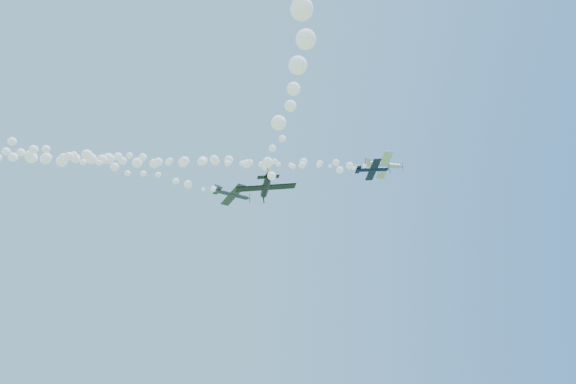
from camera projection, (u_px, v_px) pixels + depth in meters
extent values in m
cylinder|color=silver|center=(383.00, 165.00, 95.88)|extent=(6.74, 1.56, 1.53)
cone|color=silver|center=(401.00, 167.00, 95.89)|extent=(0.93, 0.96, 0.97)
cone|color=red|center=(403.00, 167.00, 95.89)|extent=(0.38, 0.34, 0.34)
cube|color=black|center=(402.00, 167.00, 95.89)|extent=(0.34, 0.65, 2.06)
cube|color=silver|center=(384.00, 165.00, 95.80)|extent=(2.72, 8.13, 2.34)
cube|color=silver|center=(368.00, 163.00, 95.91)|extent=(1.31, 2.92, 0.89)
cube|color=red|center=(367.00, 161.00, 96.30)|extent=(1.21, 0.57, 1.40)
sphere|color=black|center=(387.00, 164.00, 96.15)|extent=(0.99, 1.07, 1.04)
cylinder|color=#0E153E|center=(372.00, 169.00, 84.19)|extent=(5.46, 0.83, 1.25)
cone|color=#0E153E|center=(388.00, 169.00, 84.58)|extent=(0.70, 0.74, 0.78)
cone|color=white|center=(390.00, 169.00, 84.63)|extent=(0.29, 0.26, 0.28)
cube|color=black|center=(389.00, 169.00, 84.62)|extent=(0.19, 0.34, 1.71)
cube|color=#0E153E|center=(373.00, 170.00, 84.17)|extent=(2.08, 6.74, 0.99)
cube|color=#0E153E|center=(358.00, 170.00, 83.90)|extent=(1.02, 2.40, 0.40)
cube|color=white|center=(357.00, 167.00, 84.14)|extent=(0.94, 0.30, 1.16)
sphere|color=black|center=(376.00, 168.00, 84.47)|extent=(0.76, 0.78, 0.77)
cylinder|color=#343B4C|center=(232.00, 194.00, 84.27)|extent=(5.63, 3.53, 0.88)
cone|color=#343B4C|center=(248.00, 198.00, 85.78)|extent=(0.99, 1.03, 0.80)
cone|color=navy|center=(250.00, 199.00, 85.99)|extent=(0.39, 0.38, 0.28)
cube|color=black|center=(250.00, 199.00, 85.93)|extent=(0.17, 0.41, 1.88)
cube|color=#343B4C|center=(233.00, 195.00, 84.33)|extent=(3.84, 7.34, 1.23)
cube|color=#343B4C|center=(218.00, 190.00, 83.05)|extent=(1.65, 2.69, 0.47)
cube|color=navy|center=(217.00, 188.00, 83.30)|extent=(0.97, 0.57, 1.19)
sphere|color=black|center=(236.00, 193.00, 84.87)|extent=(0.94, 1.00, 0.82)
cylinder|color=black|center=(266.00, 186.00, 52.74)|extent=(1.16, 5.45, 1.06)
cone|color=black|center=(263.00, 195.00, 55.42)|extent=(0.76, 0.72, 0.76)
cone|color=gold|center=(263.00, 197.00, 55.79)|extent=(0.27, 0.30, 0.27)
cube|color=black|center=(263.00, 196.00, 55.69)|extent=(0.36, 0.13, 1.70)
cube|color=black|center=(266.00, 188.00, 52.91)|extent=(6.65, 1.79, 1.10)
cube|color=black|center=(268.00, 177.00, 50.53)|extent=(2.36, 0.92, 0.43)
cube|color=gold|center=(268.00, 172.00, 50.63)|extent=(0.28, 0.90, 1.12)
sphere|color=black|center=(265.00, 186.00, 53.56)|extent=(0.77, 0.72, 0.76)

